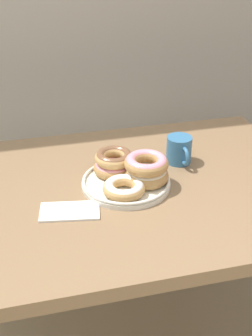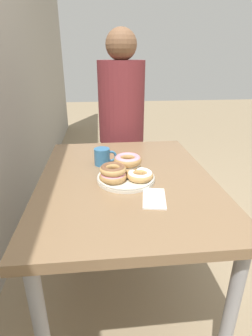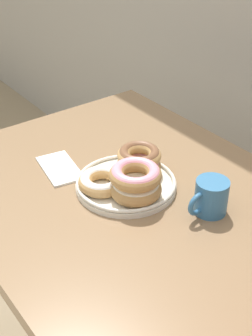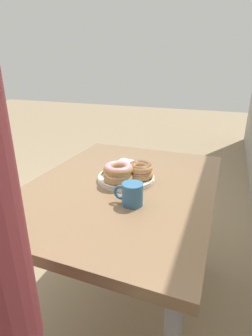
{
  "view_description": "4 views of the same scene",
  "coord_description": "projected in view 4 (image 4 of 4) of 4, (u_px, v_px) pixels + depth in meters",
  "views": [
    {
      "loc": [
        -0.32,
        -0.75,
        1.47
      ],
      "look_at": [
        -0.04,
        0.38,
        0.81
      ],
      "focal_mm": 50.0,
      "sensor_mm": 36.0,
      "label": 1
    },
    {
      "loc": [
        -1.09,
        0.49,
        1.26
      ],
      "look_at": [
        -0.04,
        0.38,
        0.81
      ],
      "focal_mm": 28.0,
      "sensor_mm": 36.0,
      "label": 2
    },
    {
      "loc": [
        0.75,
        -0.21,
        1.45
      ],
      "look_at": [
        -0.04,
        0.38,
        0.81
      ],
      "focal_mm": 50.0,
      "sensor_mm": 36.0,
      "label": 3
    },
    {
      "loc": [
        0.98,
        0.77,
        1.24
      ],
      "look_at": [
        -0.04,
        0.38,
        0.81
      ],
      "focal_mm": 28.0,
      "sensor_mm": 36.0,
      "label": 4
    }
  ],
  "objects": [
    {
      "name": "ground_plane",
      "position": [
        65.0,
        287.0,
        1.57
      ],
      "size": [
        14.0,
        14.0,
        0.0
      ],
      "primitive_type": "plane",
      "color": "#937F60"
    },
    {
      "name": "coffee_mug",
      "position": [
        132.0,
        194.0,
        0.97
      ],
      "size": [
        0.08,
        0.12,
        0.09
      ],
      "color": "teal",
      "rests_on": "dining_table"
    },
    {
      "name": "dining_table",
      "position": [
        122.0,
        200.0,
        1.2
      ],
      "size": [
        1.05,
        0.79,
        0.75
      ],
      "color": "#846647",
      "rests_on": "ground_plane"
    },
    {
      "name": "donut_plate",
      "position": [
        126.0,
        173.0,
        1.17
      ],
      "size": [
        0.28,
        0.28,
        0.1
      ],
      "color": "silver",
      "rests_on": "dining_table"
    },
    {
      "name": "napkin",
      "position": [
        122.0,
        164.0,
        1.38
      ],
      "size": [
        0.17,
        0.11,
        0.01
      ],
      "color": "white",
      "rests_on": "dining_table"
    }
  ]
}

